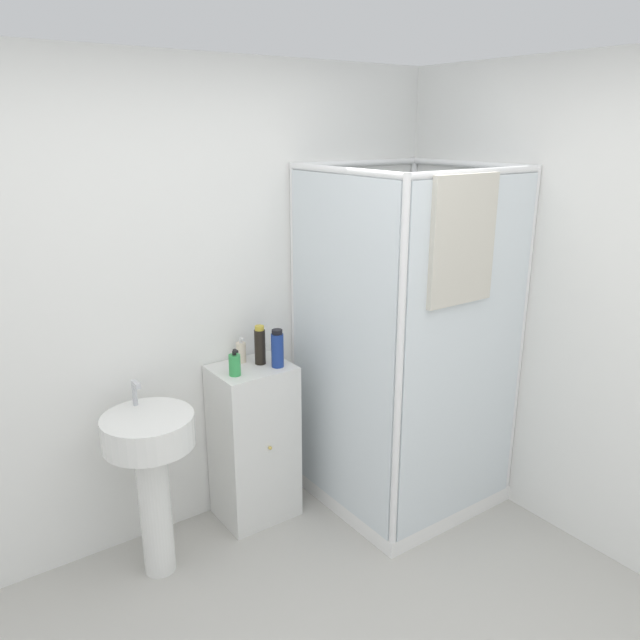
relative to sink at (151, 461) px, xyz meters
name	(u,v)px	position (x,y,z in m)	size (l,w,h in m)	color
wall_back	(169,309)	(0.28, 0.34, 0.63)	(6.40, 0.06, 2.50)	white
shower_enclosure	(403,420)	(1.41, -0.24, -0.09)	(0.94, 0.97, 1.97)	white
vanity_cabinet	(254,442)	(0.64, 0.14, -0.16)	(0.42, 0.36, 0.91)	silver
sink	(151,461)	(0.00, 0.00, 0.00)	(0.44, 0.44, 0.99)	white
soap_dispenser	(235,365)	(0.51, 0.08, 0.35)	(0.06, 0.06, 0.15)	green
shampoo_bottle_tall_black	(260,345)	(0.70, 0.15, 0.40)	(0.06, 0.06, 0.22)	black
shampoo_bottle_blue	(277,349)	(0.76, 0.06, 0.39)	(0.07, 0.07, 0.21)	navy
lotion_bottle_white	(241,352)	(0.63, 0.23, 0.35)	(0.05, 0.05, 0.14)	beige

